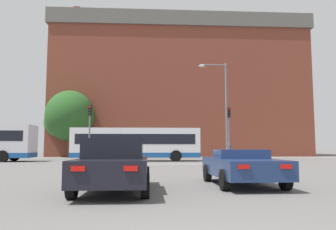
{
  "coord_description": "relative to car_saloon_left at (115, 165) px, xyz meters",
  "views": [
    {
      "loc": [
        -0.91,
        -3.47,
        1.3
      ],
      "look_at": [
        0.76,
        24.03,
        3.99
      ],
      "focal_mm": 35.0,
      "sensor_mm": 36.0,
      "label": 1
    }
  ],
  "objects": [
    {
      "name": "car_saloon_left",
      "position": [
        0.0,
        0.0,
        0.0
      ],
      "size": [
        2.05,
        4.61,
        1.53
      ],
      "rotation": [
        0.0,
        0.0,
        -0.0
      ],
      "color": "black",
      "rests_on": "ground_plane"
    },
    {
      "name": "pedestrian_walking_west",
      "position": [
        1.67,
        29.99,
        0.13
      ],
      "size": [
        0.29,
        0.44,
        1.56
      ],
      "rotation": [
        0.0,
        0.0,
        4.91
      ],
      "color": "brown",
      "rests_on": "ground_plane"
    },
    {
      "name": "traffic_light_near_right",
      "position": [
        7.4,
        15.84,
        2.19
      ],
      "size": [
        0.26,
        0.31,
        4.44
      ],
      "color": "slate",
      "rests_on": "ground_plane"
    },
    {
      "name": "car_roadster_right",
      "position": [
        4.18,
        1.28,
        -0.13
      ],
      "size": [
        2.13,
        4.38,
        1.21
      ],
      "rotation": [
        0.0,
        0.0,
        0.01
      ],
      "color": "navy",
      "rests_on": "ground_plane"
    },
    {
      "name": "far_pavement",
      "position": [
        1.89,
        30.17,
        -0.77
      ],
      "size": [
        69.18,
        2.5,
        0.01
      ],
      "primitive_type": "cube",
      "color": "gray",
      "rests_on": "ground_plane"
    },
    {
      "name": "bus_crossing_lead",
      "position": [
        -0.12,
        20.42,
        0.83
      ],
      "size": [
        11.54,
        2.67,
        2.99
      ],
      "rotation": [
        0.0,
        0.0,
        1.57
      ],
      "color": "silver",
      "rests_on": "ground_plane"
    },
    {
      "name": "street_lamp_junction",
      "position": [
        6.8,
        15.57,
        4.06
      ],
      "size": [
        2.26,
        0.36,
        7.99
      ],
      "color": "slate",
      "rests_on": "ground_plane"
    },
    {
      "name": "stop_line_strip",
      "position": [
        1.89,
        15.1,
        -0.77
      ],
      "size": [
        8.26,
        0.3,
        0.01
      ],
      "primitive_type": "cube",
      "color": "silver",
      "rests_on": "ground_plane"
    },
    {
      "name": "traffic_light_near_left",
      "position": [
        -3.56,
        15.75,
        2.25
      ],
      "size": [
        0.26,
        0.31,
        4.54
      ],
      "color": "slate",
      "rests_on": "ground_plane"
    },
    {
      "name": "tree_by_building",
      "position": [
        -9.0,
        32.34,
        4.47
      ],
      "size": [
        6.13,
        6.13,
        8.47
      ],
      "color": "#4C3823",
      "rests_on": "ground_plane"
    },
    {
      "name": "brick_civic_building",
      "position": [
        5.58,
        40.01,
        9.24
      ],
      "size": [
        36.69,
        14.1,
        21.86
      ],
      "color": "brown",
      "rests_on": "ground_plane"
    },
    {
      "name": "traffic_light_far_left",
      "position": [
        -3.66,
        29.74,
        1.71
      ],
      "size": [
        0.26,
        0.31,
        3.66
      ],
      "color": "slate",
      "rests_on": "ground_plane"
    },
    {
      "name": "tree_kerbside",
      "position": [
        -10.61,
        34.25,
        3.79
      ],
      "size": [
        4.35,
        4.35,
        6.87
      ],
      "color": "#4C3823",
      "rests_on": "ground_plane"
    },
    {
      "name": "pedestrian_waiting",
      "position": [
        10.9,
        29.84,
        0.26
      ],
      "size": [
        0.43,
        0.44,
        1.76
      ],
      "rotation": [
        0.0,
        0.0,
        5.45
      ],
      "color": "#333851",
      "rests_on": "ground_plane"
    },
    {
      "name": "pedestrian_walking_east",
      "position": [
        11.01,
        30.63,
        0.29
      ],
      "size": [
        0.46,
        0.4,
        1.8
      ],
      "rotation": [
        0.0,
        0.0,
        0.56
      ],
      "color": "brown",
      "rests_on": "ground_plane"
    }
  ]
}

